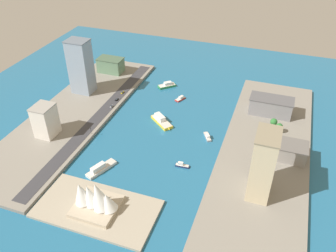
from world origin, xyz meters
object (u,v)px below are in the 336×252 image
Objects in this scene: terminal_long_green at (111,65)px; taxi_yellow_cab at (122,92)px; patrol_launch_navy at (182,165)px; warehouse_low_gray at (271,106)px; ferry_white_commuter at (101,168)px; tugboat_red at (180,99)px; hotel_broad_white at (45,120)px; tower_tall_glass at (81,67)px; traffic_light_waterfront at (91,130)px; opera_landmark at (95,198)px; ferry_yellow_fast at (161,121)px; ferry_green_doubledeck at (167,85)px; yacht_sleek_gray at (207,136)px; sedan_silver at (112,106)px; office_block_beige at (263,165)px; carpark_squat_concrete at (288,151)px; suv_black at (117,99)px.

taxi_yellow_cab is (-34.08, 41.56, -7.22)m from terminal_long_green.
warehouse_low_gray reaches higher than patrol_launch_navy.
ferry_white_commuter is 0.68× the size of warehouse_low_gray.
hotel_broad_white reaches higher than tugboat_red.
warehouse_low_gray is (-188.13, -20.45, -19.63)m from tower_tall_glass.
traffic_light_waterfront is (-5.38, 74.05, 3.43)m from taxi_yellow_cab.
opera_landmark is (9.09, 158.77, 9.88)m from tugboat_red.
tower_tall_glass is 1.39× the size of warehouse_low_gray.
ferry_white_commuter is 46.77m from traffic_light_waterfront.
ferry_green_doubledeck is (18.22, -66.81, -0.42)m from ferry_yellow_fast.
opera_landmark is at bearing 123.15° from tower_tall_glass.
hotel_broad_white is at bearing -20.52° from ferry_white_commuter.
hotel_broad_white is (131.19, 44.75, 15.79)m from yacht_sleek_gray.
sedan_silver is at bearing 15.11° from warehouse_low_gray.
taxi_yellow_cab is at bearing 11.40° from tugboat_red.
office_block_beige is (-191.27, 87.47, -2.43)m from tower_tall_glass.
traffic_light_waterfront is at bearing 30.82° from warehouse_low_gray.
ferry_green_doubledeck is at bearing -151.19° from tower_tall_glass.
terminal_long_green is (126.16, -126.96, 9.74)m from patrol_launch_navy.
tower_tall_glass is at bearing -14.44° from ferry_yellow_fast.
patrol_launch_navy is at bearing 172.54° from traffic_light_waterfront.
warehouse_low_gray is 1.20× the size of opera_landmark.
hotel_broad_white is at bearing 60.85° from ferry_green_doubledeck.
ferry_yellow_fast is at bearing -8.26° from carpark_squat_concrete.
tower_tall_glass is (95.14, -24.50, 28.43)m from ferry_yellow_fast.
sedan_silver is (146.69, 39.62, -7.32)m from warehouse_low_gray.
traffic_light_waterfront is (28.68, -36.59, 5.10)m from ferry_white_commuter.
patrol_launch_navy reaches higher than tugboat_red.
suv_black is (-30.51, -71.77, -13.37)m from hotel_broad_white.
yacht_sleek_gray is 3.00× the size of sedan_silver.
ferry_yellow_fast is 69.25m from ferry_green_doubledeck.
ferry_white_commuter is at bearing 128.09° from traffic_light_waterfront.
opera_landmark is (118.10, 96.82, 1.60)m from carpark_squat_concrete.
tower_tall_glass reaches higher than carpark_squat_concrete.
ferry_yellow_fast is 3.92× the size of traffic_light_waterfront.
traffic_light_waterfront is at bearing -159.99° from hotel_broad_white.
hotel_broad_white is at bearing 0.66° from patrol_launch_navy.
ferry_white_commuter is 4.16× the size of traffic_light_waterfront.
tugboat_red is 2.66× the size of suv_black.
hotel_broad_white is at bearing 32.00° from ferry_yellow_fast.
patrol_launch_navy is at bearing -179.34° from hotel_broad_white.
warehouse_low_gray is (-46.98, -53.42, 9.75)m from yacht_sleek_gray.
office_block_beige reaches higher than carpark_squat_concrete.
ferry_white_commuter is 40.63m from opera_landmark.
tugboat_red is 101.78m from traffic_light_waterfront.
ferry_white_commuter is at bearing 111.36° from sedan_silver.
terminal_long_green is at bearing -31.65° from yacht_sleek_gray.
ferry_green_doubledeck reaches higher than patrol_launch_navy.
suv_black is (54.67, -18.55, 1.47)m from ferry_yellow_fast.
suv_black is (36.45, 48.26, 1.89)m from ferry_green_doubledeck.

